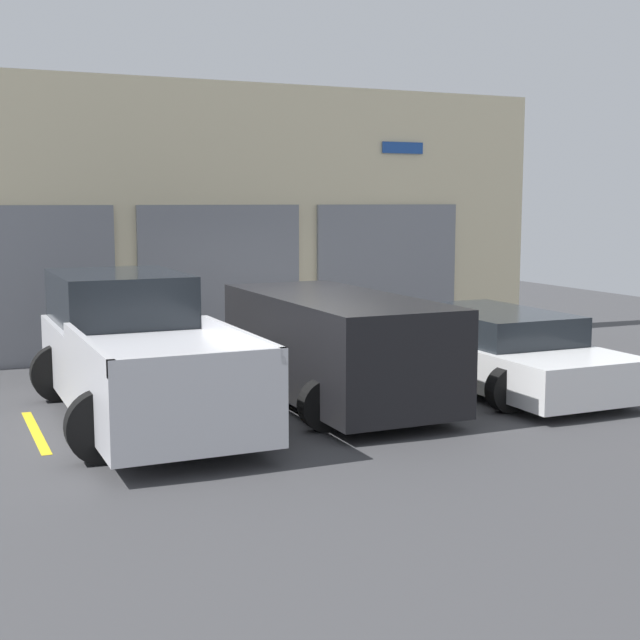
# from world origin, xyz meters

# --- Properties ---
(ground_plane) EXTENTS (28.00, 28.00, 0.00)m
(ground_plane) POSITION_xyz_m (0.00, 0.00, 0.00)
(ground_plane) COLOR #3D3D3F
(shophouse_building) EXTENTS (12.98, 0.68, 4.94)m
(shophouse_building) POSITION_xyz_m (-0.01, 3.28, 2.42)
(shophouse_building) COLOR beige
(shophouse_building) RESTS_ON ground
(pickup_truck) EXTENTS (2.43, 5.29, 1.80)m
(pickup_truck) POSITION_xyz_m (-2.68, -1.23, 0.84)
(pickup_truck) COLOR silver
(pickup_truck) RESTS_ON ground
(sedan_white) EXTENTS (2.24, 4.76, 1.15)m
(sedan_white) POSITION_xyz_m (2.68, -1.52, 0.55)
(sedan_white) COLOR white
(sedan_white) RESTS_ON ground
(sedan_side) EXTENTS (2.19, 4.40, 1.50)m
(sedan_side) POSITION_xyz_m (0.00, -1.55, 0.82)
(sedan_side) COLOR black
(sedan_side) RESTS_ON ground
(parking_stripe_far_left) EXTENTS (0.12, 2.20, 0.01)m
(parking_stripe_far_left) POSITION_xyz_m (-4.02, -1.55, 0.00)
(parking_stripe_far_left) COLOR gold
(parking_stripe_far_left) RESTS_ON ground
(parking_stripe_left) EXTENTS (0.12, 2.20, 0.01)m
(parking_stripe_left) POSITION_xyz_m (-1.34, -1.55, 0.00)
(parking_stripe_left) COLOR gold
(parking_stripe_left) RESTS_ON ground
(parking_stripe_centre) EXTENTS (0.12, 2.20, 0.01)m
(parking_stripe_centre) POSITION_xyz_m (1.34, -1.55, 0.00)
(parking_stripe_centre) COLOR gold
(parking_stripe_centre) RESTS_ON ground
(parking_stripe_right) EXTENTS (0.12, 2.20, 0.01)m
(parking_stripe_right) POSITION_xyz_m (4.02, -1.55, 0.00)
(parking_stripe_right) COLOR gold
(parking_stripe_right) RESTS_ON ground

